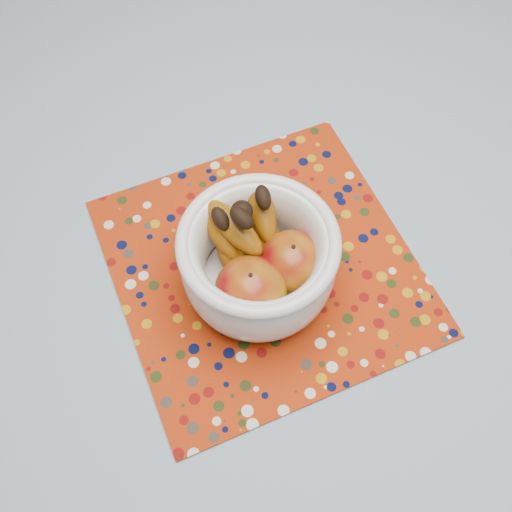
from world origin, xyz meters
name	(u,v)px	position (x,y,z in m)	size (l,w,h in m)	color
table	(269,241)	(0.00, 0.00, 0.67)	(1.20, 1.20, 0.75)	brown
tablecloth	(271,212)	(0.00, 0.00, 0.76)	(1.32, 1.32, 0.01)	slate
placemat	(264,266)	(-0.06, -0.07, 0.76)	(0.38, 0.38, 0.00)	#9B2708
fruit_bowl	(257,256)	(-0.08, -0.08, 0.83)	(0.19, 0.20, 0.15)	white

